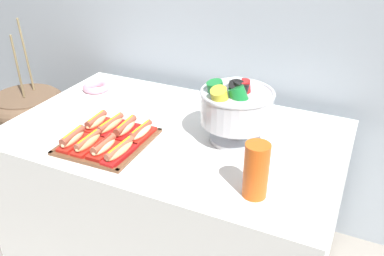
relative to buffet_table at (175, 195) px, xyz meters
name	(u,v)px	position (x,y,z in m)	size (l,w,h in m)	color
ground_plane	(176,255)	(0.00, 0.00, -0.40)	(10.00, 10.00, 0.00)	gray
buffet_table	(175,195)	(0.00, 0.00, 0.00)	(1.47, 0.91, 0.76)	white
floor_vase	(35,144)	(-1.09, 0.19, -0.09)	(0.55, 0.55, 1.09)	brown
serving_tray	(108,142)	(-0.20, -0.21, 0.36)	(0.34, 0.37, 0.01)	brown
hot_dog_0	(73,139)	(-0.31, -0.30, 0.40)	(0.07, 0.16, 0.06)	red
hot_dog_1	(88,143)	(-0.24, -0.29, 0.39)	(0.06, 0.17, 0.06)	red
hot_dog_2	(104,147)	(-0.16, -0.29, 0.39)	(0.07, 0.15, 0.06)	red
hot_dog_3	(120,151)	(-0.09, -0.29, 0.39)	(0.06, 0.18, 0.06)	red
hot_dog_4	(96,122)	(-0.31, -0.13, 0.39)	(0.07, 0.16, 0.06)	red
hot_dog_5	(111,125)	(-0.24, -0.13, 0.39)	(0.06, 0.18, 0.06)	red
hot_dog_6	(125,128)	(-0.16, -0.13, 0.40)	(0.07, 0.16, 0.06)	#B21414
hot_dog_7	(141,132)	(-0.09, -0.12, 0.39)	(0.07, 0.17, 0.06)	red
punch_bowl	(236,106)	(0.27, 0.04, 0.52)	(0.31, 0.31, 0.28)	silver
cup_stack	(256,170)	(0.47, -0.29, 0.46)	(0.09, 0.09, 0.20)	#EA5B19
donut	(96,87)	(-0.58, 0.23, 0.38)	(0.14, 0.14, 0.04)	pink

